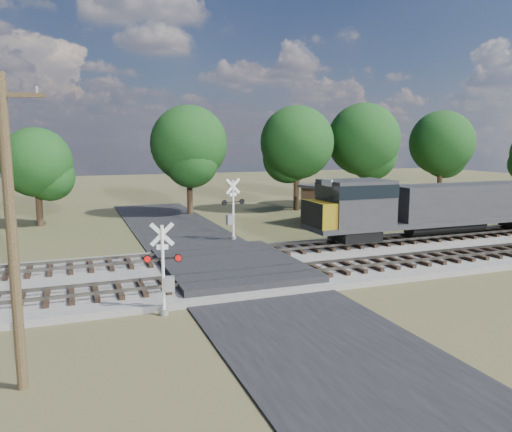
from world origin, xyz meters
name	(u,v)px	position (x,y,z in m)	size (l,w,h in m)	color
ground	(233,274)	(0.00, 0.00, 0.00)	(160.00, 160.00, 0.00)	#3F4424
ballast_bed	(388,254)	(10.00, 0.50, 0.15)	(140.00, 10.00, 0.30)	gray
road	(233,274)	(0.00, 0.00, 0.04)	(7.00, 60.00, 0.08)	black
crossing_panel	(230,266)	(0.00, 0.50, 0.32)	(7.00, 9.00, 0.62)	#262628
track_near	(303,271)	(3.12, -2.00, 0.41)	(140.00, 2.60, 0.33)	black
track_far	(267,250)	(3.12, 3.00, 0.41)	(140.00, 2.60, 0.33)	black
crossing_signal_near	(165,277)	(-4.45, -4.93, 1.58)	(1.52, 0.41, 3.81)	silver
crossing_signal_far	(232,215)	(2.74, 8.61, 1.83)	(1.76, 0.46, 4.39)	silver
utility_pole	(11,228)	(-9.39, -9.48, 4.64)	(2.13, 0.46, 8.76)	#372919
equipment_shed	(338,204)	(13.12, 11.87, 1.69)	(6.41, 6.41, 3.34)	#4D3121
treeline	(237,145)	(7.18, 20.66, 6.57)	(79.35, 10.51, 11.13)	black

